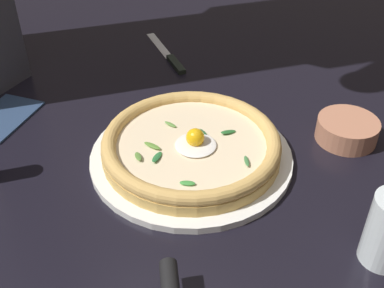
% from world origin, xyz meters
% --- Properties ---
extents(ground_plane, '(2.40, 2.40, 0.03)m').
position_xyz_m(ground_plane, '(0.00, 0.00, -0.01)').
color(ground_plane, black).
rests_on(ground_plane, ground).
extents(pizza_plate, '(0.33, 0.33, 0.01)m').
position_xyz_m(pizza_plate, '(-0.00, 0.01, 0.01)').
color(pizza_plate, white).
rests_on(pizza_plate, ground).
extents(pizza, '(0.29, 0.29, 0.05)m').
position_xyz_m(pizza, '(-0.00, 0.01, 0.03)').
color(pizza, '#DEB15C').
rests_on(pizza, pizza_plate).
extents(side_bowl, '(0.11, 0.11, 0.04)m').
position_xyz_m(side_bowl, '(-0.20, -0.18, 0.02)').
color(side_bowl, tan).
rests_on(side_bowl, ground).
extents(table_knife, '(0.19, 0.15, 0.01)m').
position_xyz_m(table_knife, '(0.22, -0.28, 0.00)').
color(table_knife, silver).
rests_on(table_knife, ground).
extents(folded_napkin, '(0.12, 0.15, 0.01)m').
position_xyz_m(folded_napkin, '(0.36, 0.08, 0.00)').
color(folded_napkin, navy).
rests_on(folded_napkin, ground).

